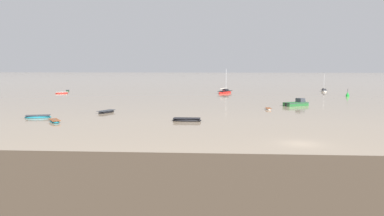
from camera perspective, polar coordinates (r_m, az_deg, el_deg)
name	(u,v)px	position (r m, az deg, el deg)	size (l,w,h in m)	color
ground_plane	(301,144)	(48.30, 14.67, -4.77)	(800.00, 800.00, 0.00)	tan
sailboat_moored_0	(225,92)	(128.20, 4.54, 2.18)	(5.38, 7.16, 7.85)	red
rowboat_moored_0	(62,93)	(133.24, -17.42, 1.99)	(4.04, 3.21, 0.62)	red
rowboat_moored_1	(55,121)	(67.33, -18.31, -1.73)	(3.05, 3.75, 0.58)	#197084
motorboat_moored_1	(299,104)	(92.44, 14.47, 0.54)	(6.45, 5.13, 2.38)	#23602D
rowboat_moored_4	(187,120)	(65.03, -0.71, -1.65)	(4.61, 1.69, 0.72)	black
rowboat_moored_6	(68,91)	(144.38, -16.67, 2.29)	(2.03, 3.28, 0.49)	#23602D
rowboat_moored_8	(106,112)	(77.86, -11.66, -0.52)	(2.95, 4.29, 0.64)	black
rowboat_moored_9	(268,109)	(83.11, 10.41, -0.13)	(1.07, 2.92, 0.46)	white
sailboat_moored_1	(324,91)	(142.56, 17.62, 2.27)	(2.42, 5.64, 6.12)	white
rowboat_moored_10	(38,117)	(73.61, -20.36, -1.14)	(4.44, 2.56, 0.66)	#197084
channel_buoy	(348,95)	(122.74, 20.54, 1.70)	(0.90, 0.90, 2.30)	#198C2D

